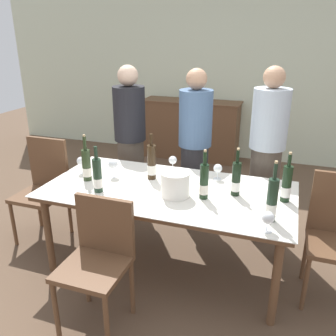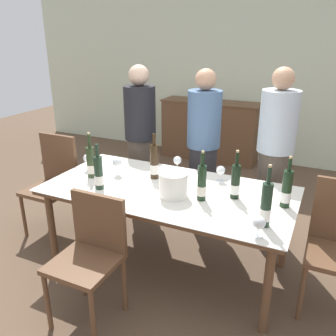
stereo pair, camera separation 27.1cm
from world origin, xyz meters
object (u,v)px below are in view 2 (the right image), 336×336
wine_glass_3 (221,171)px  wine_glass_4 (259,223)px  chair_left_end (54,178)px  wine_bottle_2 (235,182)px  wine_bottle_6 (266,206)px  wine_glass_2 (87,159)px  dining_table (168,196)px  wine_bottle_4 (202,183)px  wine_glass_0 (117,163)px  chair_near_front (91,250)px  ice_bucket (173,184)px  person_guest_left (203,150)px  wine_bottle_3 (154,162)px  wine_bottle_1 (91,163)px  person_host (141,142)px  wine_glass_1 (177,161)px  person_guest_right (274,160)px  wine_bottle_5 (286,190)px  sideboard_cabinet (210,130)px  wine_bottle_0 (99,173)px

wine_glass_3 → wine_glass_4: same height
chair_left_end → wine_bottle_2: bearing=-0.7°
wine_bottle_6 → wine_glass_2: size_ratio=2.81×
dining_table → wine_bottle_4: 0.37m
wine_glass_0 → chair_near_front: size_ratio=0.18×
wine_glass_3 → dining_table: bearing=-135.3°
wine_glass_4 → ice_bucket: bearing=156.8°
wine_bottle_4 → wine_glass_4: (0.49, -0.34, -0.04)m
person_guest_left → chair_near_front: bearing=-97.9°
wine_bottle_3 → wine_bottle_1: bearing=-157.2°
wine_bottle_4 → wine_glass_3: bearing=86.9°
ice_bucket → wine_glass_2: ice_bucket is taller
wine_bottle_1 → wine_bottle_2: 1.24m
person_host → wine_glass_3: bearing=-25.3°
wine_glass_1 → person_guest_right: bearing=26.1°
wine_bottle_2 → person_guest_right: person_guest_right is taller
wine_bottle_5 → wine_glass_0: wine_bottle_5 is taller
chair_left_end → person_guest_left: person_guest_left is taller
wine_bottle_1 → wine_glass_4: size_ratio=2.92×
sideboard_cabinet → person_guest_left: (0.59, -1.97, 0.34)m
wine_glass_1 → chair_near_front: 1.18m
wine_bottle_5 → chair_left_end: wine_bottle_5 is taller
chair_near_front → ice_bucket: bearing=62.4°
wine_bottle_1 → wine_glass_0: (0.18, 0.14, -0.02)m
wine_glass_1 → dining_table: bearing=-76.7°
wine_glass_1 → wine_glass_0: bearing=-144.2°
wine_bottle_3 → chair_left_end: size_ratio=0.41×
wine_glass_1 → wine_bottle_5: bearing=-17.9°
wine_bottle_6 → wine_glass_2: (-1.66, 0.33, -0.04)m
wine_bottle_2 → ice_bucket: bearing=-158.5°
person_guest_left → person_guest_right: bearing=-5.7°
wine_glass_1 → wine_glass_3: bearing=-9.5°
ice_bucket → wine_glass_4: size_ratio=1.70×
chair_left_end → wine_glass_1: bearing=14.6°
wine_bottle_5 → dining_table: bearing=-174.8°
ice_bucket → wine_bottle_1: bearing=176.4°
wine_bottle_3 → sideboard_cabinet: bearing=98.6°
wine_bottle_2 → wine_bottle_1: bearing=-174.5°
wine_bottle_1 → chair_near_front: (0.48, -0.68, -0.33)m
ice_bucket → person_guest_left: person_guest_left is taller
wine_bottle_0 → person_guest_right: (1.20, 1.02, -0.03)m
wine_glass_3 → person_host: size_ratio=0.09×
chair_left_end → wine_bottle_4: bearing=-5.8°
dining_table → wine_glass_3: 0.49m
dining_table → person_host: person_host is taller
chair_left_end → person_guest_right: bearing=19.3°
wine_glass_0 → sideboard_cabinet: bearing=91.5°
ice_bucket → wine_bottle_2: size_ratio=0.61×
wine_bottle_6 → wine_glass_3: (-0.48, 0.59, -0.05)m
wine_bottle_2 → person_guest_left: bearing=124.4°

